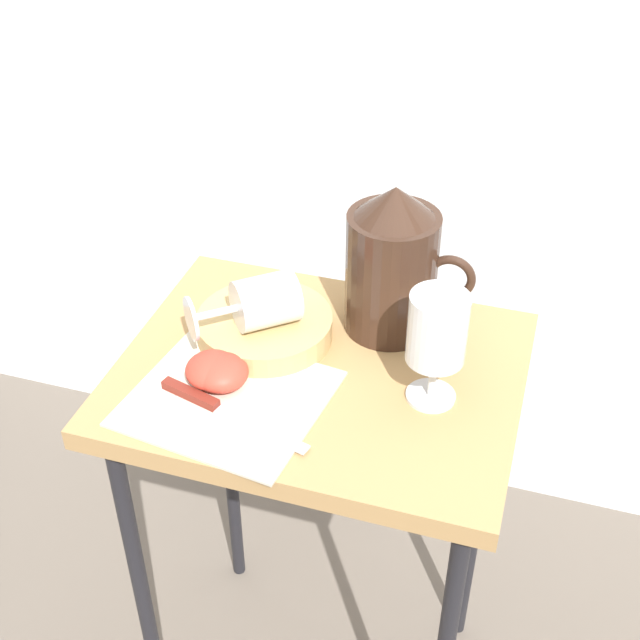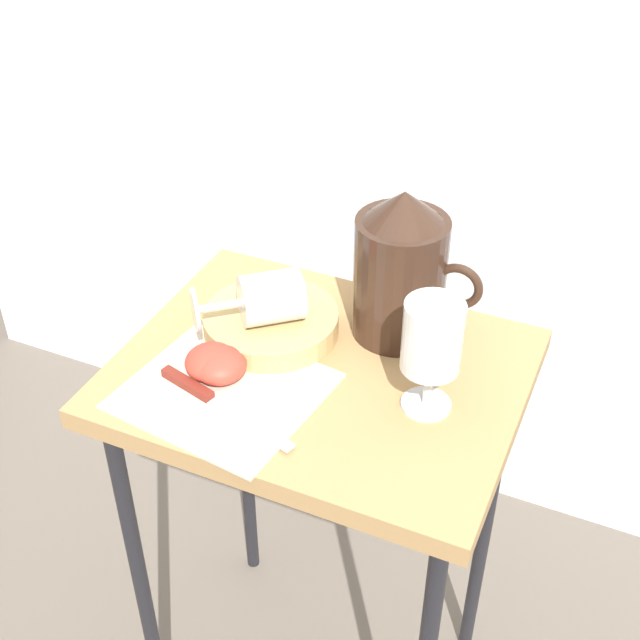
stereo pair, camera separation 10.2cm
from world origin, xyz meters
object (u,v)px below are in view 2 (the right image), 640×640
wine_glass_upright (432,343)px  knife (206,396)px  basket_tray (271,323)px  apple_half_left (212,362)px  apple_half_right (220,365)px  table (320,415)px  wine_glass_tipped_near (268,298)px  pitcher (400,277)px

wine_glass_upright → knife: (-0.26, -0.11, -0.09)m
basket_tray → apple_half_left: 0.12m
basket_tray → apple_half_right: (-0.02, -0.11, 0.01)m
table → apple_half_left: 0.18m
wine_glass_tipped_near → knife: 0.16m
table → knife: bearing=-131.6°
basket_tray → apple_half_left: apple_half_left is taller
pitcher → knife: size_ratio=1.02×
basket_tray → apple_half_right: apple_half_right is taller
basket_tray → pitcher: (0.16, 0.08, 0.07)m
knife → apple_half_left: bearing=110.6°
pitcher → basket_tray: bearing=-153.7°
wine_glass_tipped_near → apple_half_left: (-0.03, -0.10, -0.05)m
basket_tray → wine_glass_upright: wine_glass_upright is taller
wine_glass_upright → wine_glass_tipped_near: size_ratio=1.01×
knife → wine_glass_tipped_near: bearing=83.9°
wine_glass_tipped_near → knife: (-0.02, -0.15, -0.06)m
apple_half_right → apple_half_left: bearing=173.9°
pitcher → wine_glass_upright: 0.16m
apple_half_left → knife: 0.05m
wine_glass_tipped_near → table: bearing=-17.3°
pitcher → knife: 0.30m
wine_glass_upright → basket_tray: bearing=167.3°
apple_half_right → wine_glass_upright: bearing=12.8°
knife → apple_half_right: bearing=96.2°
basket_tray → knife: 0.16m
basket_tray → wine_glass_upright: size_ratio=1.20×
pitcher → apple_half_left: size_ratio=3.10×
pitcher → wine_glass_upright: bearing=-56.9°
apple_half_left → apple_half_right: 0.01m
wine_glass_tipped_near → apple_half_left: size_ratio=2.18×
table → basket_tray: (-0.09, 0.04, 0.10)m
wine_glass_upright → pitcher: bearing=123.1°
pitcher → wine_glass_upright: (0.09, -0.13, 0.01)m
wine_glass_tipped_near → apple_half_left: wine_glass_tipped_near is taller
basket_tray → wine_glass_tipped_near: bearing=-74.9°
basket_tray → knife: (-0.01, -0.16, -0.01)m
apple_half_left → apple_half_right: same height
pitcher → wine_glass_tipped_near: pitcher is taller
pitcher → knife: pitcher is taller
table → apple_half_left: bearing=-149.8°
basket_tray → apple_half_right: 0.12m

